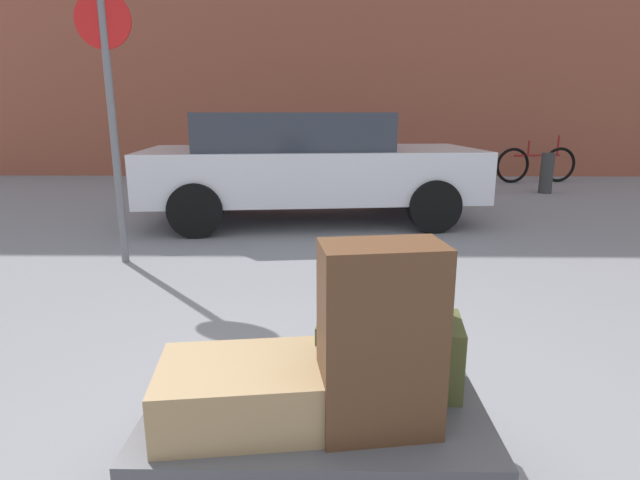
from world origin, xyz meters
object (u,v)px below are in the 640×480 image
object	(u,v)px
duffel_bag_olive_rear_right	(389,351)
parked_car	(307,164)
luggage_cart	(316,423)
duffel_bag_black_topmost_pile	(391,287)
no_parking_sign	(111,101)
suitcase_brown_front_left	(380,340)
bicycle_leaning	(536,165)
bollard_kerb_near	(473,173)
suitcase_tan_rear_left	(248,391)
bollard_kerb_mid	(547,173)

from	to	relation	value
duffel_bag_olive_rear_right	parked_car	xyz separation A→B (m)	(-0.52, 4.91, 0.28)
luggage_cart	duffel_bag_black_topmost_pile	distance (m)	0.60
duffel_bag_black_topmost_pile	no_parking_sign	xyz separation A→B (m)	(-2.22, 2.89, 0.76)
luggage_cart	suitcase_brown_front_left	world-z (taller)	suitcase_brown_front_left
suitcase_brown_front_left	bicycle_leaning	distance (m)	10.02
luggage_cart	bollard_kerb_near	bearing A→B (deg)	70.47
suitcase_brown_front_left	bicycle_leaning	bearing A→B (deg)	57.08
suitcase_tan_rear_left	duffel_bag_black_topmost_pile	distance (m)	0.67
luggage_cart	suitcase_brown_front_left	distance (m)	0.48
luggage_cart	no_parking_sign	distance (m)	3.83
suitcase_brown_front_left	no_parking_sign	size ratio (longest dim) A/B	0.27
duffel_bag_olive_rear_right	no_parking_sign	xyz separation A→B (m)	(-2.22, 2.89, 1.04)
suitcase_brown_front_left	duffel_bag_black_topmost_pile	bearing A→B (deg)	68.47
luggage_cart	bicycle_leaning	xyz separation A→B (m)	(4.38, 8.99, 0.10)
luggage_cart	no_parking_sign	size ratio (longest dim) A/B	0.52
suitcase_tan_rear_left	bollard_kerb_near	size ratio (longest dim) A/B	0.88
bicycle_leaning	bollard_kerb_mid	bearing A→B (deg)	-104.86
suitcase_tan_rear_left	no_parking_sign	distance (m)	3.72
duffel_bag_olive_rear_right	suitcase_brown_front_left	distance (m)	0.37
bollard_kerb_near	parked_car	bearing A→B (deg)	-139.82
duffel_bag_olive_rear_right	bicycle_leaning	xyz separation A→B (m)	(4.08, 8.82, -0.11)
suitcase_tan_rear_left	bicycle_leaning	world-z (taller)	bicycle_leaning
duffel_bag_olive_rear_right	suitcase_tan_rear_left	size ratio (longest dim) A/B	0.89
suitcase_brown_front_left	bicycle_leaning	size ratio (longest dim) A/B	0.38
bollard_kerb_mid	parked_car	bearing A→B (deg)	-149.85
suitcase_tan_rear_left	suitcase_brown_front_left	bearing A→B (deg)	-13.17
bollard_kerb_near	bollard_kerb_mid	world-z (taller)	same
bollard_kerb_near	no_parking_sign	distance (m)	6.53
suitcase_brown_front_left	bollard_kerb_near	distance (m)	8.06
suitcase_tan_rear_left	bicycle_leaning	size ratio (longest dim) A/B	0.36
luggage_cart	parked_car	bearing A→B (deg)	92.56
suitcase_tan_rear_left	parked_car	bearing A→B (deg)	82.59
bollard_kerb_near	suitcase_brown_front_left	bearing A→B (deg)	-107.73
parked_car	bicycle_leaning	world-z (taller)	parked_car
bollard_kerb_mid	suitcase_brown_front_left	bearing A→B (deg)	-116.17
duffel_bag_black_topmost_pile	bollard_kerb_near	bearing A→B (deg)	87.99
duffel_bag_olive_rear_right	bollard_kerb_mid	bearing A→B (deg)	70.55
no_parking_sign	suitcase_brown_front_left	bearing A→B (deg)	-56.00
duffel_bag_olive_rear_right	bollard_kerb_mid	world-z (taller)	bollard_kerb_mid
suitcase_brown_front_left	bicycle_leaning	world-z (taller)	suitcase_brown_front_left
luggage_cart	duffel_bag_black_topmost_pile	world-z (taller)	duffel_bag_black_topmost_pile
suitcase_brown_front_left	duffel_bag_black_topmost_pile	size ratio (longest dim) A/B	1.60
duffel_bag_black_topmost_pile	bollard_kerb_mid	bearing A→B (deg)	79.25
duffel_bag_black_topmost_pile	suitcase_tan_rear_left	bearing A→B (deg)	-138.50
suitcase_tan_rear_left	duffel_bag_olive_rear_right	bearing A→B (deg)	18.33
duffel_bag_black_topmost_pile	no_parking_sign	bearing A→B (deg)	143.50
bollard_kerb_near	bollard_kerb_mid	distance (m)	1.32
bollard_kerb_near	bollard_kerb_mid	xyz separation A→B (m)	(1.32, 0.00, 0.00)
suitcase_tan_rear_left	no_parking_sign	xyz separation A→B (m)	(-1.69, 3.14, 1.07)
suitcase_tan_rear_left	luggage_cart	bearing A→B (deg)	11.12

